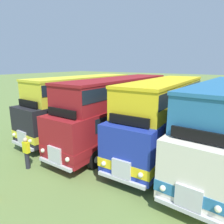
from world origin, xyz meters
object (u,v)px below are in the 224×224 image
at_px(bus_first_in_row, 82,103).
at_px(marshal_person, 27,153).
at_px(bus_second_in_row, 118,107).
at_px(bus_fourth_in_row, 223,120).
at_px(bus_third_in_row, 163,113).

bearing_deg(bus_first_in_row, marshal_person, -76.38).
relative_size(bus_second_in_row, bus_fourth_in_row, 0.99).
xyz_separation_m(bus_first_in_row, bus_third_in_row, (6.51, 0.21, 0.00)).
height_order(bus_first_in_row, bus_fourth_in_row, same).
height_order(bus_third_in_row, bus_fourth_in_row, same).
distance_m(bus_second_in_row, bus_third_in_row, 3.26).
bearing_deg(bus_third_in_row, bus_fourth_in_row, 4.12).
bearing_deg(marshal_person, bus_third_in_row, 50.61).
bearing_deg(bus_second_in_row, marshal_person, -106.49).
distance_m(bus_second_in_row, marshal_person, 6.57).
bearing_deg(bus_second_in_row, bus_third_in_row, 0.99).
bearing_deg(bus_third_in_row, marshal_person, -129.39).
distance_m(bus_first_in_row, bus_fourth_in_row, 9.79).
xyz_separation_m(bus_second_in_row, bus_third_in_row, (3.26, 0.06, -0.01)).
distance_m(bus_first_in_row, bus_third_in_row, 6.52).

